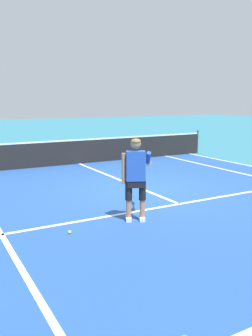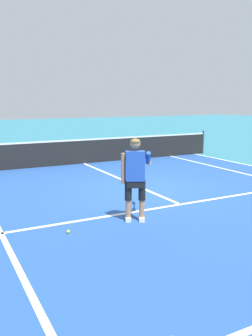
% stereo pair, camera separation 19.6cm
% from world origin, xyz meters
% --- Properties ---
extents(ground_plane, '(80.00, 80.00, 0.00)m').
position_xyz_m(ground_plane, '(0.00, 0.00, 0.00)').
color(ground_plane, teal).
extents(court_inner_surface, '(10.98, 11.07, 0.00)m').
position_xyz_m(court_inner_surface, '(0.00, -0.61, 0.00)').
color(court_inner_surface, '#234C93').
rests_on(court_inner_surface, ground).
extents(line_service, '(8.23, 0.10, 0.01)m').
position_xyz_m(line_service, '(0.00, -1.68, 0.00)').
color(line_service, white).
rests_on(line_service, ground).
extents(line_centre_service, '(0.10, 6.40, 0.01)m').
position_xyz_m(line_centre_service, '(0.00, 1.52, 0.00)').
color(line_centre_service, white).
rests_on(line_centre_service, ground).
extents(tennis_net, '(11.96, 0.08, 1.07)m').
position_xyz_m(tennis_net, '(0.00, 4.72, 0.50)').
color(tennis_net, '#333338').
rests_on(tennis_net, ground).
extents(tennis_player, '(1.00, 0.94, 1.71)m').
position_xyz_m(tennis_player, '(-1.52, -2.20, 0.99)').
color(tennis_player, white).
rests_on(tennis_player, ground).
extents(tennis_ball_near_feet, '(0.07, 0.07, 0.07)m').
position_xyz_m(tennis_ball_near_feet, '(-2.99, -2.25, 0.03)').
color(tennis_ball_near_feet, '#CCE02D').
rests_on(tennis_ball_near_feet, ground).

